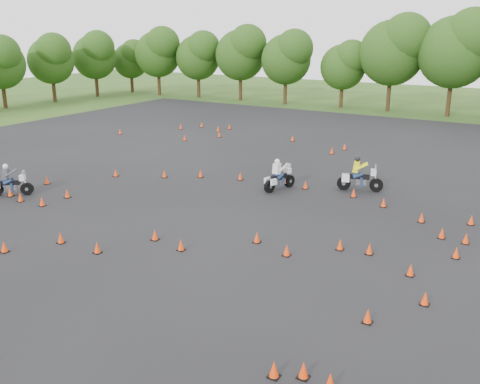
% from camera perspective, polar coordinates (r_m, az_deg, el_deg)
% --- Properties ---
extents(ground, '(140.00, 140.00, 0.00)m').
position_cam_1_polar(ground, '(22.58, -5.24, -5.50)').
color(ground, '#2D5119').
rests_on(ground, ground).
extents(asphalt_pad, '(62.00, 62.00, 0.00)m').
position_cam_1_polar(asphalt_pad, '(27.32, 2.15, -1.33)').
color(asphalt_pad, black).
rests_on(asphalt_pad, ground).
extents(treeline, '(86.95, 32.68, 10.97)m').
position_cam_1_polar(treeline, '(52.94, 22.47, 11.66)').
color(treeline, '#244513').
rests_on(treeline, ground).
extents(traffic_cones, '(36.32, 33.19, 0.45)m').
position_cam_1_polar(traffic_cones, '(27.15, 1.91, -0.94)').
color(traffic_cones, '#F43D0A').
rests_on(traffic_cones, asphalt_pad).
extents(rider_grey, '(2.22, 1.88, 1.73)m').
position_cam_1_polar(rider_grey, '(31.06, -23.26, 1.21)').
color(rider_grey, '#414249').
rests_on(rider_grey, ground).
extents(rider_yellow, '(2.62, 1.52, 1.93)m').
position_cam_1_polar(rider_yellow, '(30.04, 12.74, 1.89)').
color(rider_yellow, yellow).
rests_on(rider_yellow, ground).
extents(rider_white, '(1.32, 2.41, 1.78)m').
position_cam_1_polar(rider_white, '(29.61, 4.28, 1.90)').
color(rider_white, silver).
rests_on(rider_white, ground).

